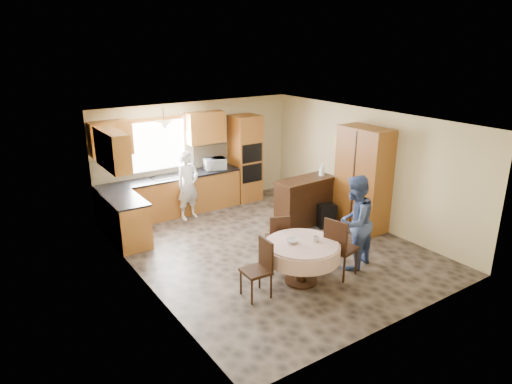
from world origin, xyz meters
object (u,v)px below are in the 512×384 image
object	(u,v)px
cupboard	(363,179)
dining_table	(302,251)
chair_left	(260,265)
sideboard	(304,203)
oven_tower	(245,158)
chair_right	(339,245)
person_dining	(354,222)
person_sink	(188,185)
chair_back	(278,236)

from	to	relation	value
cupboard	dining_table	bearing A→B (deg)	-156.17
dining_table	chair_left	distance (m)	0.80
cupboard	dining_table	xyz separation A→B (m)	(-2.55, -1.12, -0.53)
sideboard	chair_left	world-z (taller)	sideboard
chair_left	oven_tower	bearing A→B (deg)	153.19
dining_table	chair_right	world-z (taller)	chair_right
dining_table	chair_left	world-z (taller)	chair_left
chair_right	person_dining	xyz separation A→B (m)	(0.46, 0.12, 0.26)
oven_tower	person_sink	xyz separation A→B (m)	(-1.76, -0.39, -0.28)
cupboard	person_sink	xyz separation A→B (m)	(-2.83, 2.51, -0.30)
chair_left	chair_back	size ratio (longest dim) A/B	1.04
oven_tower	dining_table	size ratio (longest dim) A/B	1.69
cupboard	chair_left	size ratio (longest dim) A/B	2.32
cupboard	person_dining	world-z (taller)	cupboard
person_dining	cupboard	bearing A→B (deg)	-157.48
chair_right	person_dining	world-z (taller)	person_dining
cupboard	person_sink	bearing A→B (deg)	138.43
sideboard	chair_left	distance (m)	3.09
chair_left	chair_back	distance (m)	1.23
person_sink	chair_back	bearing A→B (deg)	-93.13
sideboard	person_sink	bearing A→B (deg)	135.83
chair_right	person_sink	size ratio (longest dim) A/B	0.68
dining_table	person_dining	bearing A→B (deg)	-4.13
chair_back	person_dining	size ratio (longest dim) A/B	0.53
chair_left	person_sink	xyz separation A→B (m)	(0.52, 3.60, 0.26)
oven_tower	chair_right	distance (m)	4.34
cupboard	person_sink	world-z (taller)	cupboard
chair_back	chair_left	bearing A→B (deg)	62.51
sideboard	person_dining	bearing A→B (deg)	-108.31
oven_tower	chair_left	bearing A→B (deg)	-119.75
sideboard	person_dining	world-z (taller)	person_dining
cupboard	chair_right	distance (m)	2.39
dining_table	cupboard	bearing A→B (deg)	23.83
chair_left	chair_right	distance (m)	1.45
chair_right	oven_tower	bearing A→B (deg)	-26.01
cupboard	sideboard	bearing A→B (deg)	138.41
sideboard	chair_back	size ratio (longest dim) A/B	1.51
person_sink	person_dining	distance (m)	3.96
dining_table	chair_left	bearing A→B (deg)	177.23
sideboard	cupboard	distance (m)	1.34
oven_tower	sideboard	bearing A→B (deg)	-85.27
cupboard	chair_right	xyz separation A→B (m)	(-1.92, -1.33, -0.50)
chair_back	sideboard	bearing A→B (deg)	-121.73
sideboard	chair_left	xyz separation A→B (m)	(-2.45, -1.88, 0.03)
oven_tower	chair_back	bearing A→B (deg)	-112.74
dining_table	chair_left	size ratio (longest dim) A/B	1.34
oven_tower	dining_table	distance (m)	4.32
chair_back	person_sink	size ratio (longest dim) A/B	0.58
person_sink	person_dining	bearing A→B (deg)	-81.35
chair_left	person_sink	distance (m)	3.64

